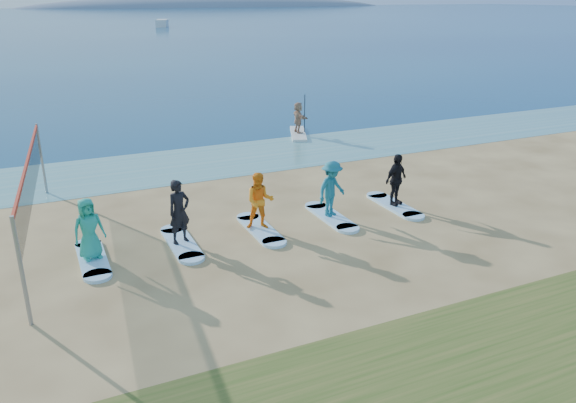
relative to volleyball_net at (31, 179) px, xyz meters
name	(u,v)px	position (x,y,z in m)	size (l,w,h in m)	color
ground	(282,273)	(5.47, -4.60, -1.90)	(600.00, 600.00, 0.00)	tan
shallow_water	(178,165)	(5.47, 5.90, -1.90)	(600.00, 600.00, 0.00)	teal
ocean	(39,20)	(5.47, 155.40, -1.90)	(600.00, 600.00, 0.00)	navy
island_ridge	(216,7)	(100.47, 295.40, -1.90)	(220.00, 56.00, 18.00)	slate
volleyball_net	(31,179)	(0.00, 0.00, 0.00)	(0.83, 9.06, 2.50)	gray
paddleboard	(298,134)	(12.30, 8.65, -1.84)	(0.70, 3.00, 0.12)	silver
paddleboarder	(298,117)	(12.30, 8.65, -1.02)	(1.41, 0.45, 1.52)	tan
boat_offshore_b	(162,27)	(28.40, 109.45, -1.90)	(2.23, 5.37, 1.49)	silver
surfboard_0	(93,259)	(1.20, -1.84, -1.86)	(0.70, 2.20, 0.09)	#A4D8FF
student_0	(89,229)	(1.20, -1.84, -0.98)	(0.81, 0.53, 1.66)	teal
surfboard_1	(182,243)	(3.60, -1.84, -1.86)	(0.70, 2.20, 0.09)	#A4D8FF
student_1	(179,212)	(3.60, -1.84, -0.90)	(0.67, 0.44, 1.82)	black
surfboard_2	(260,229)	(6.00, -1.84, -1.86)	(0.70, 2.20, 0.09)	#A4D8FF
student_2	(260,201)	(6.00, -1.84, -0.96)	(0.83, 0.65, 1.71)	orange
surfboard_3	(331,217)	(8.40, -1.84, -1.86)	(0.70, 2.20, 0.09)	#A4D8FF
student_3	(332,189)	(8.40, -1.84, -0.93)	(1.15, 0.66, 1.77)	#1A687D
surfboard_4	(394,206)	(10.80, -1.84, -1.86)	(0.70, 2.20, 0.09)	#A4D8FF
student_4	(396,180)	(10.80, -1.84, -0.96)	(1.01, 0.42, 1.72)	black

